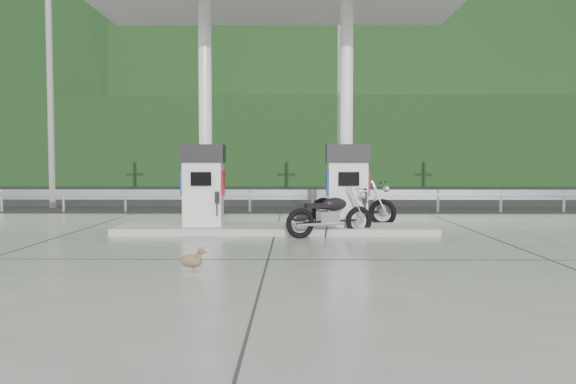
{
  "coord_description": "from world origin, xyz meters",
  "views": [
    {
      "loc": [
        0.42,
        -9.88,
        1.57
      ],
      "look_at": [
        0.3,
        1.0,
        1.0
      ],
      "focal_mm": 35.0,
      "sensor_mm": 36.0,
      "label": 1
    }
  ],
  "objects_px": {
    "gas_pump_right": "(348,185)",
    "duck": "(191,261)",
    "gas_pump_left": "(203,185)",
    "motorcycle_right": "(330,215)",
    "motorcycle_left": "(353,206)"
  },
  "relations": [
    {
      "from": "gas_pump_right",
      "to": "duck",
      "type": "bearing_deg",
      "value": -120.25
    },
    {
      "from": "gas_pump_left",
      "to": "motorcycle_right",
      "type": "height_order",
      "value": "gas_pump_left"
    },
    {
      "from": "motorcycle_left",
      "to": "gas_pump_right",
      "type": "bearing_deg",
      "value": -80.51
    },
    {
      "from": "gas_pump_left",
      "to": "duck",
      "type": "height_order",
      "value": "gas_pump_left"
    },
    {
      "from": "gas_pump_right",
      "to": "motorcycle_left",
      "type": "bearing_deg",
      "value": 79.67
    },
    {
      "from": "gas_pump_left",
      "to": "motorcycle_right",
      "type": "bearing_deg",
      "value": -13.35
    },
    {
      "from": "motorcycle_right",
      "to": "duck",
      "type": "distance_m",
      "value": 4.47
    },
    {
      "from": "gas_pump_left",
      "to": "motorcycle_left",
      "type": "distance_m",
      "value": 3.82
    },
    {
      "from": "gas_pump_right",
      "to": "duck",
      "type": "xyz_separation_m",
      "value": [
        -2.64,
        -4.53,
        -0.9
      ]
    },
    {
      "from": "gas_pump_left",
      "to": "duck",
      "type": "bearing_deg",
      "value": -82.97
    },
    {
      "from": "gas_pump_right",
      "to": "motorcycle_right",
      "type": "xyz_separation_m",
      "value": [
        -0.42,
        -0.66,
        -0.61
      ]
    },
    {
      "from": "gas_pump_left",
      "to": "duck",
      "type": "relative_size",
      "value": 4.22
    },
    {
      "from": "gas_pump_left",
      "to": "gas_pump_right",
      "type": "relative_size",
      "value": 1.0
    },
    {
      "from": "duck",
      "to": "motorcycle_left",
      "type": "bearing_deg",
      "value": 84.75
    },
    {
      "from": "motorcycle_right",
      "to": "duck",
      "type": "height_order",
      "value": "motorcycle_right"
    }
  ]
}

